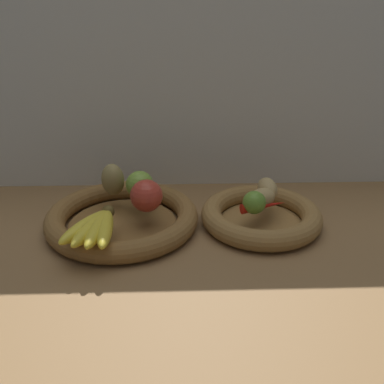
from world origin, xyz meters
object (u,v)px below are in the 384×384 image
object	(u,v)px
fruit_bowl_left	(122,218)
pear_brown	(113,180)
potato_large	(262,197)
chili_pepper	(264,206)
banana_bunch_front	(95,227)
apple_red_right	(146,196)
potato_back	(267,189)
lime_near	(255,203)
apple_green_back	(140,185)
fruit_bowl_right	(261,216)

from	to	relation	value
fruit_bowl_left	pear_brown	xyz separation A→B (cm)	(-2.79, 7.83, 6.75)
potato_large	chili_pepper	bearing A→B (deg)	-90.36
fruit_bowl_left	banana_bunch_front	size ratio (longest dim) A/B	2.12
fruit_bowl_left	apple_red_right	world-z (taller)	apple_red_right
potato_back	lime_near	xyz separation A→B (cm)	(-4.50, -8.13, 0.10)
lime_near	pear_brown	bearing A→B (deg)	160.97
apple_green_back	banana_bunch_front	xyz separation A→B (cm)	(-8.08, -17.79, -1.85)
pear_brown	potato_large	distance (cm)	37.17
apple_green_back	potato_large	world-z (taller)	apple_green_back
apple_red_right	pear_brown	bearing A→B (deg)	134.32
apple_green_back	potato_back	bearing A→B (deg)	-2.81
fruit_bowl_left	lime_near	xyz separation A→B (cm)	(30.97, -3.81, 5.35)
potato_large	apple_green_back	bearing A→B (deg)	168.74
apple_green_back	apple_red_right	xyz separation A→B (cm)	(2.09, -7.18, 0.35)
potato_back	chili_pepper	xyz separation A→B (cm)	(-1.98, -6.51, -1.40)
pear_brown	chili_pepper	size ratio (longest dim) A/B	0.72
apple_red_right	pear_brown	distance (cm)	12.79
apple_green_back	chili_pepper	bearing A→B (deg)	-15.31
fruit_bowl_right	lime_near	xyz separation A→B (cm)	(-2.54, -3.81, 5.34)
pear_brown	lime_near	size ratio (longest dim) A/B	1.52
banana_bunch_front	potato_back	bearing A→B (deg)	22.37
fruit_bowl_left	apple_red_right	size ratio (longest dim) A/B	4.79
pear_brown	lime_near	xyz separation A→B (cm)	(33.75, -11.64, -1.39)
pear_brown	potato_large	world-z (taller)	pear_brown
apple_red_right	lime_near	world-z (taller)	apple_red_right
banana_bunch_front	potato_large	distance (cm)	39.38
apple_green_back	pear_brown	distance (cm)	7.15
fruit_bowl_right	potato_back	world-z (taller)	potato_back
potato_large	chili_pepper	size ratio (longest dim) A/B	0.56
apple_green_back	banana_bunch_front	size ratio (longest dim) A/B	0.40
fruit_bowl_right	potato_back	bearing A→B (deg)	65.56
fruit_bowl_right	banana_bunch_front	distance (cm)	39.60
apple_green_back	chili_pepper	world-z (taller)	apple_green_back
fruit_bowl_left	potato_back	distance (cm)	36.12
potato_large	chili_pepper	distance (cm)	2.46
fruit_bowl_right	potato_large	distance (cm)	4.95
pear_brown	chili_pepper	bearing A→B (deg)	-15.44
apple_red_right	pear_brown	size ratio (longest dim) A/B	0.93
apple_red_right	chili_pepper	bearing A→B (deg)	-1.83
lime_near	chili_pepper	world-z (taller)	lime_near
apple_red_right	potato_back	xyz separation A→B (cm)	(29.32, 5.64, -1.21)
potato_large	chili_pepper	world-z (taller)	potato_large
apple_red_right	potato_back	world-z (taller)	apple_red_right
potato_back	fruit_bowl_right	bearing A→B (deg)	-114.44
pear_brown	chili_pepper	xyz separation A→B (cm)	(36.28, -10.02, -2.90)
fruit_bowl_left	chili_pepper	world-z (taller)	chili_pepper
fruit_bowl_right	potato_large	xyz separation A→B (cm)	(0.00, 0.00, 4.95)
banana_bunch_front	apple_green_back	bearing A→B (deg)	65.59
potato_back	potato_large	xyz separation A→B (cm)	(-1.97, -4.32, -0.28)
potato_back	lime_near	bearing A→B (deg)	-118.98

